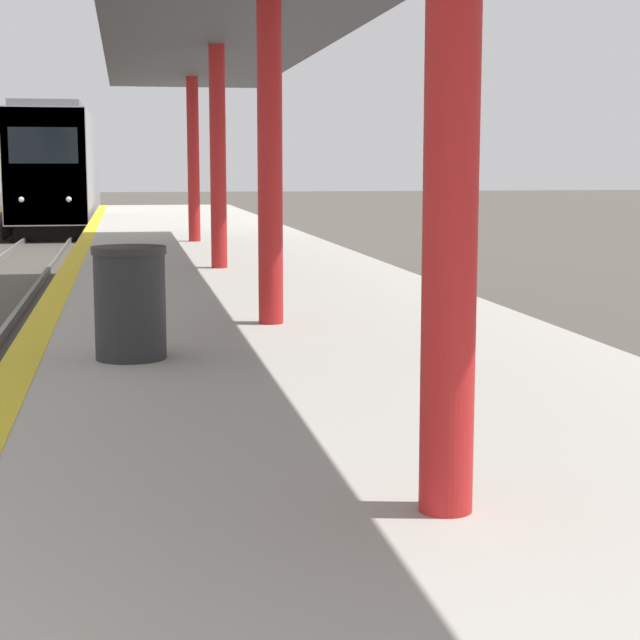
# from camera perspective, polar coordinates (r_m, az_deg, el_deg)

# --- Properties ---
(train) EXTENTS (2.64, 17.05, 4.52)m
(train) POSITION_cam_1_polar(r_m,az_deg,el_deg) (43.19, -13.70, 7.81)
(train) COLOR black
(train) RESTS_ON ground
(station_canopy) EXTENTS (3.23, 22.87, 3.43)m
(station_canopy) POSITION_cam_1_polar(r_m,az_deg,el_deg) (13.11, -4.46, 15.87)
(station_canopy) COLOR red
(station_canopy) RESTS_ON platform_right
(trash_bin) EXTENTS (0.58, 0.58, 0.88)m
(trash_bin) POSITION_cam_1_polar(r_m,az_deg,el_deg) (8.44, -10.10, 0.92)
(trash_bin) COLOR #262628
(trash_bin) RESTS_ON platform_right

